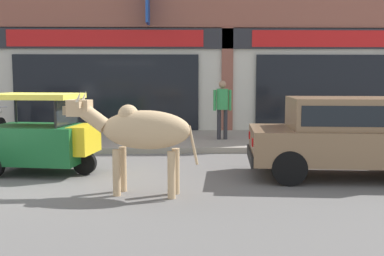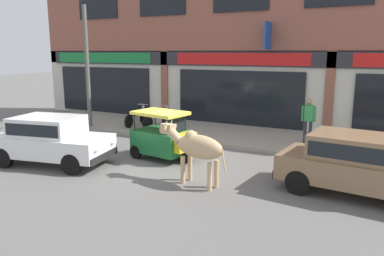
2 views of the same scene
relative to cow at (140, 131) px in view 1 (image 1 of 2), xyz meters
name	(u,v)px [view 1 (image 1 of 2)]	position (x,y,z in m)	size (l,w,h in m)	color
ground_plane	(58,174)	(-1.71, 1.58, -1.01)	(90.00, 90.00, 0.00)	#605E5B
sidewalk	(97,140)	(-1.71, 5.64, -0.93)	(19.00, 3.73, 0.14)	gray
cow	(140,131)	(0.00, 0.00, 0.00)	(2.12, 0.84, 1.61)	tan
car_1	(346,133)	(3.64, 1.13, -0.19)	(3.73, 1.94, 1.46)	black
auto_rickshaw	(43,139)	(-1.99, 1.63, -0.35)	(2.09, 1.43, 1.52)	black
pedestrian	(222,103)	(1.77, 5.28, 0.12)	(0.50, 0.32, 1.60)	#2D2D33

